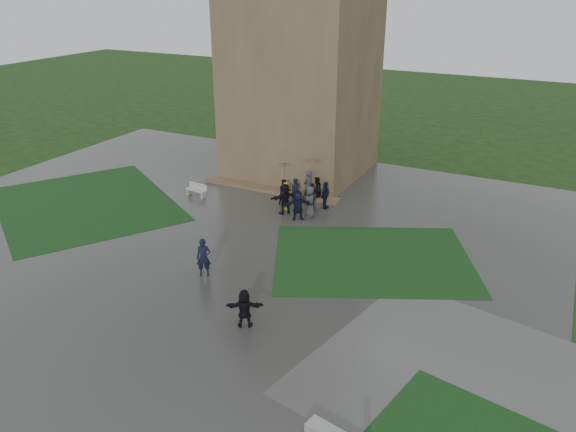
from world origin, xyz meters
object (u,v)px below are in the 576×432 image
at_px(tower, 302,31).
at_px(pedestrian_near, 245,308).
at_px(bench, 197,190).
at_px(pedestrian_mid, 204,258).

bearing_deg(tower, pedestrian_near, -70.92).
bearing_deg(bench, tower, 69.26).
xyz_separation_m(bench, pedestrian_mid, (5.92, -7.77, 0.47)).
bearing_deg(pedestrian_mid, pedestrian_near, -63.58).
bearing_deg(tower, bench, -116.30).
relative_size(bench, pedestrian_mid, 0.79).
bearing_deg(bench, pedestrian_mid, -47.14).
height_order(pedestrian_mid, pedestrian_near, pedestrian_mid).
bearing_deg(pedestrian_near, pedestrian_mid, -63.41).
xyz_separation_m(bench, pedestrian_near, (9.49, -10.28, 0.36)).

